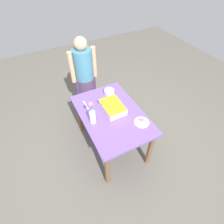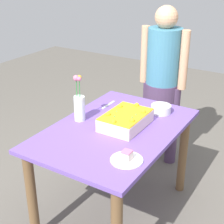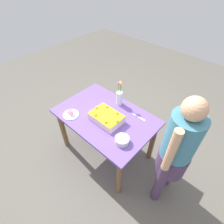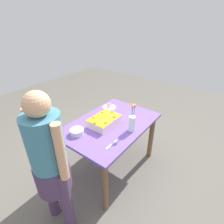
{
  "view_description": "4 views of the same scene",
  "coord_description": "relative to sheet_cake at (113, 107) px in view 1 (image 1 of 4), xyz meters",
  "views": [
    {
      "loc": [
        -1.5,
        0.76,
        2.51
      ],
      "look_at": [
        -0.02,
        0.01,
        0.81
      ],
      "focal_mm": 28.0,
      "sensor_mm": 36.0,
      "label": 1
    },
    {
      "loc": [
        -1.86,
        -1.12,
        1.86
      ],
      "look_at": [
        -0.02,
        0.02,
        0.87
      ],
      "focal_mm": 55.0,
      "sensor_mm": 36.0,
      "label": 2
    },
    {
      "loc": [
        1.12,
        -1.09,
        2.27
      ],
      "look_at": [
        0.07,
        0.05,
        0.82
      ],
      "focal_mm": 28.0,
      "sensor_mm": 36.0,
      "label": 3
    },
    {
      "loc": [
        1.47,
        1.13,
        1.94
      ],
      "look_at": [
        -0.05,
        -0.01,
        0.88
      ],
      "focal_mm": 28.0,
      "sensor_mm": 36.0,
      "label": 4
    }
  ],
  "objects": [
    {
      "name": "person_standing",
      "position": [
        0.85,
        0.09,
        0.06
      ],
      "size": [
        0.31,
        0.45,
        1.49
      ],
      "rotation": [
        0.0,
        0.0,
        3.14
      ],
      "color": "#4A3555",
      "rests_on": "ground_plane"
    },
    {
      "name": "cake_knife",
      "position": [
        0.26,
        0.31,
        -0.05
      ],
      "size": [
        0.19,
        0.02,
        0.0
      ],
      "primitive_type": "cube",
      "rotation": [
        0.0,
        0.0,
        3.14
      ],
      "color": "silver",
      "rests_on": "dining_table"
    },
    {
      "name": "sheet_cake",
      "position": [
        0.0,
        0.0,
        0.0
      ],
      "size": [
        0.38,
        0.27,
        0.12
      ],
      "color": "#F4DACC",
      "rests_on": "dining_table"
    },
    {
      "name": "flower_vase",
      "position": [
        -0.09,
        0.34,
        0.07
      ],
      "size": [
        0.08,
        0.08,
        0.35
      ],
      "color": "white",
      "rests_on": "dining_table"
    },
    {
      "name": "serving_plate_with_slice",
      "position": [
        -0.4,
        -0.23,
        -0.03
      ],
      "size": [
        0.2,
        0.2,
        0.06
      ],
      "color": "white",
      "rests_on": "dining_table"
    },
    {
      "name": "dining_table",
      "position": [
        -0.07,
        0.05,
        -0.18
      ],
      "size": [
        1.23,
        0.83,
        0.75
      ],
      "color": "#6D4EA8",
      "rests_on": "ground_plane"
    },
    {
      "name": "fruit_bowl",
      "position": [
        0.35,
        -0.12,
        -0.02
      ],
      "size": [
        0.16,
        0.16,
        0.06
      ],
      "primitive_type": "cylinder",
      "color": "silver",
      "rests_on": "dining_table"
    },
    {
      "name": "ground_plane",
      "position": [
        -0.07,
        0.05,
        -0.8
      ],
      "size": [
        8.0,
        8.0,
        0.0
      ],
      "primitive_type": "plane",
      "color": "#5E5951"
    }
  ]
}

